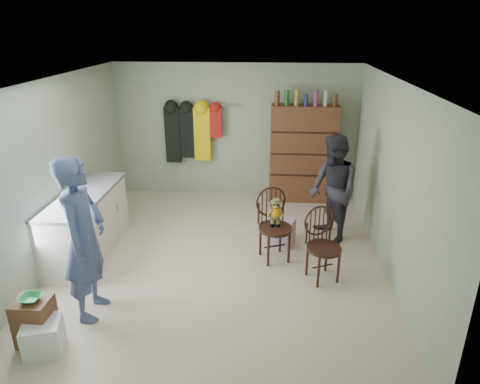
# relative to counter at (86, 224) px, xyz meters

# --- Properties ---
(ground_plane) EXTENTS (5.00, 5.00, 0.00)m
(ground_plane) POSITION_rel_counter_xyz_m (1.95, 0.00, -0.47)
(ground_plane) COLOR beige
(ground_plane) RESTS_ON ground
(room_walls) EXTENTS (5.00, 5.00, 5.00)m
(room_walls) POSITION_rel_counter_xyz_m (1.95, 0.53, 1.11)
(room_walls) COLOR #A5B396
(room_walls) RESTS_ON ground
(counter) EXTENTS (0.64, 1.86, 0.94)m
(counter) POSITION_rel_counter_xyz_m (0.00, 0.00, 0.00)
(counter) COLOR silver
(counter) RESTS_ON ground
(stool) EXTENTS (0.36, 0.31, 0.52)m
(stool) POSITION_rel_counter_xyz_m (0.21, -1.87, -0.21)
(stool) COLOR brown
(stool) RESTS_ON ground
(bowl) EXTENTS (0.22, 0.22, 0.05)m
(bowl) POSITION_rel_counter_xyz_m (0.21, -1.87, 0.07)
(bowl) COLOR green
(bowl) RESTS_ON stool
(plastic_tub) EXTENTS (0.45, 0.44, 0.35)m
(plastic_tub) POSITION_rel_counter_xyz_m (0.35, -2.00, -0.30)
(plastic_tub) COLOR white
(plastic_tub) RESTS_ON ground
(chair_front) EXTENTS (0.60, 0.60, 1.04)m
(chair_front) POSITION_rel_counter_xyz_m (2.69, 0.08, 0.13)
(chair_front) COLOR #3B1F14
(chair_front) RESTS_ON ground
(chair_far) EXTENTS (0.58, 0.58, 0.99)m
(chair_far) POSITION_rel_counter_xyz_m (3.31, -0.39, 0.06)
(chair_far) COLOR #3B1F14
(chair_far) RESTS_ON ground
(striped_bag) EXTENTS (0.46, 0.41, 0.41)m
(striped_bag) POSITION_rel_counter_xyz_m (2.80, 0.49, -0.27)
(striped_bag) COLOR #E5727F
(striped_bag) RESTS_ON ground
(person_left) EXTENTS (0.48, 0.71, 1.90)m
(person_left) POSITION_rel_counter_xyz_m (0.60, -1.33, 0.48)
(person_left) COLOR #45547F
(person_left) RESTS_ON ground
(person_right) EXTENTS (0.89, 0.99, 1.66)m
(person_right) POSITION_rel_counter_xyz_m (3.56, 0.69, 0.36)
(person_right) COLOR #2D2B33
(person_right) RESTS_ON ground
(dresser) EXTENTS (1.20, 0.39, 2.08)m
(dresser) POSITION_rel_counter_xyz_m (3.20, 2.30, 0.44)
(dresser) COLOR brown
(dresser) RESTS_ON ground
(coat_rack) EXTENTS (1.42, 0.12, 1.09)m
(coat_rack) POSITION_rel_counter_xyz_m (1.12, 2.38, 0.78)
(coat_rack) COLOR #99999E
(coat_rack) RESTS_ON ground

